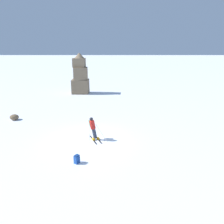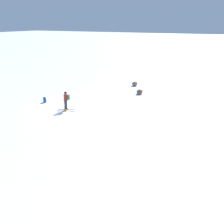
{
  "view_description": "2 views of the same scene",
  "coord_description": "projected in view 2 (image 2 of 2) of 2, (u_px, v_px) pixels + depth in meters",
  "views": [
    {
      "loc": [
        1.63,
        -14.18,
        6.34
      ],
      "look_at": [
        1.61,
        2.55,
        1.27
      ],
      "focal_mm": 35.0,
      "sensor_mm": 36.0,
      "label": 1
    },
    {
      "loc": [
        15.02,
        11.86,
        7.39
      ],
      "look_at": [
        0.66,
        4.75,
        0.77
      ],
      "focal_mm": 35.0,
      "sensor_mm": 36.0,
      "label": 2
    }
  ],
  "objects": [
    {
      "name": "exposed_boulder_0",
      "position": [
        135.0,
        84.0,
        27.28
      ],
      "size": [
        0.8,
        0.68,
        0.52
      ],
      "primitive_type": "ellipsoid",
      "color": "#7A664C",
      "rests_on": "ground"
    },
    {
      "name": "spare_backpack",
      "position": [
        45.0,
        100.0,
        21.65
      ],
      "size": [
        0.35,
        0.37,
        0.5
      ],
      "rotation": [
        0.0,
        0.0,
        4.12
      ],
      "color": "#194293",
      "rests_on": "ground"
    },
    {
      "name": "skier",
      "position": [
        66.0,
        100.0,
        19.53
      ],
      "size": [
        1.3,
        1.65,
        1.72
      ],
      "rotation": [
        0.0,
        0.0,
        0.38
      ],
      "color": "black",
      "rests_on": "ground"
    },
    {
      "name": "exposed_boulder_1",
      "position": [
        140.0,
        92.0,
        24.15
      ],
      "size": [
        0.78,
        0.67,
        0.51
      ],
      "primitive_type": "ellipsoid",
      "color": "brown",
      "rests_on": "ground"
    },
    {
      "name": "ground_plane",
      "position": [
        69.0,
        109.0,
        20.13
      ],
      "size": [
        300.0,
        300.0,
        0.0
      ],
      "primitive_type": "plane",
      "color": "white"
    }
  ]
}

